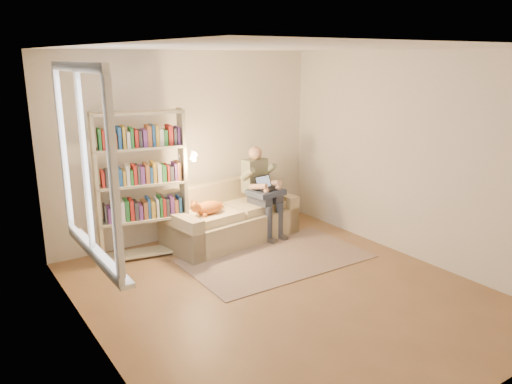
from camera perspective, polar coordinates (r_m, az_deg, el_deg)
floor at (r=5.63m, az=3.10°, el=-11.34°), size 4.50×4.50×0.00m
ceiling at (r=5.04m, az=3.54°, el=16.15°), size 4.00×4.50×0.02m
wall_left at (r=4.32m, az=-18.38°, el=-1.96°), size 0.02×4.50×2.60m
wall_right at (r=6.56m, az=17.40°, el=3.85°), size 0.02×4.50×2.60m
wall_back at (r=7.07m, az=-7.82°, el=5.18°), size 4.00×0.02×2.60m
wall_front at (r=3.73m, az=24.77°, el=-5.31°), size 4.00×0.02×2.60m
window at (r=4.50m, az=-18.52°, el=-0.30°), size 0.12×1.52×1.69m
sofa at (r=7.05m, az=-3.02°, el=-3.22°), size 1.96×1.07×0.79m
person at (r=7.09m, az=0.51°, el=0.68°), size 0.41×0.59×1.29m
cat at (r=6.61m, az=-5.48°, el=-1.72°), size 0.58×0.26×0.22m
blanket at (r=6.99m, az=0.76°, el=-0.10°), size 0.50×0.43×0.08m
laptop at (r=6.97m, az=0.71°, el=0.62°), size 0.30×0.27×0.23m
bookshelf at (r=6.41m, az=-12.97°, el=1.56°), size 1.24×0.56×1.89m
rug at (r=6.48m, az=2.34°, el=-7.59°), size 2.31×1.38×0.01m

